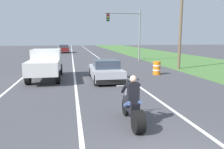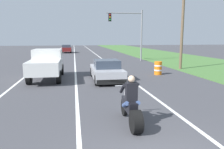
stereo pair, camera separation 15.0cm
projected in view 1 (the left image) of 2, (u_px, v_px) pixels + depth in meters
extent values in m
cube|color=white|center=(38.00, 65.00, 23.09)|extent=(0.14, 120.00, 0.01)
cube|color=white|center=(106.00, 63.00, 24.39)|extent=(0.14, 120.00, 0.01)
cube|color=white|center=(73.00, 64.00, 23.74)|extent=(0.14, 120.00, 0.01)
cube|color=#477538|center=(191.00, 61.00, 26.21)|extent=(10.00, 120.00, 0.06)
cylinder|color=black|center=(138.00, 122.00, 6.48)|extent=(0.28, 0.69, 0.69)
cylinder|color=black|center=(125.00, 107.00, 7.99)|extent=(0.12, 0.63, 0.63)
cube|color=black|center=(131.00, 105.00, 7.24)|extent=(0.28, 1.10, 0.36)
cylinder|color=#B2B2B7|center=(126.00, 97.00, 7.85)|extent=(0.08, 0.36, 0.73)
cylinder|color=#A5A5AA|center=(126.00, 86.00, 7.76)|extent=(0.70, 0.05, 0.05)
cube|color=black|center=(133.00, 92.00, 6.94)|extent=(0.36, 0.24, 0.60)
sphere|color=beige|center=(133.00, 79.00, 6.87)|extent=(0.22, 0.22, 0.22)
cylinder|color=#384C7A|center=(127.00, 104.00, 7.00)|extent=(0.14, 0.47, 0.32)
cylinder|color=black|center=(124.00, 89.00, 7.18)|extent=(0.10, 0.51, 0.40)
cylinder|color=#384C7A|center=(138.00, 104.00, 7.07)|extent=(0.14, 0.47, 0.32)
cylinder|color=black|center=(137.00, 88.00, 7.26)|extent=(0.10, 0.51, 0.40)
cube|color=#B7B7BC|center=(106.00, 72.00, 14.63)|extent=(1.80, 4.30, 0.64)
cube|color=#333D4C|center=(106.00, 64.00, 14.34)|extent=(1.56, 1.70, 0.52)
cube|color=black|center=(111.00, 82.00, 12.68)|extent=(1.76, 0.20, 0.28)
cylinder|color=black|center=(91.00, 72.00, 16.07)|extent=(0.24, 0.64, 0.64)
cylinder|color=black|center=(113.00, 71.00, 16.36)|extent=(0.24, 0.64, 0.64)
cylinder|color=black|center=(96.00, 80.00, 12.97)|extent=(0.24, 0.64, 0.64)
cylinder|color=black|center=(123.00, 79.00, 13.25)|extent=(0.24, 0.64, 0.64)
cube|color=silver|center=(47.00, 59.00, 15.68)|extent=(1.90, 2.10, 1.40)
cube|color=#333D4C|center=(47.00, 53.00, 15.96)|extent=(1.67, 0.29, 0.57)
cube|color=silver|center=(43.00, 67.00, 13.55)|extent=(1.90, 2.70, 0.80)
cylinder|color=black|center=(36.00, 70.00, 16.44)|extent=(0.28, 0.80, 0.80)
cylinder|color=black|center=(60.00, 70.00, 16.76)|extent=(0.28, 0.80, 0.80)
cylinder|color=black|center=(28.00, 78.00, 13.19)|extent=(0.28, 0.80, 0.80)
cylinder|color=black|center=(58.00, 77.00, 13.51)|extent=(0.28, 0.80, 0.80)
cylinder|color=gray|center=(140.00, 36.00, 26.46)|extent=(0.18, 0.18, 6.00)
cylinder|color=gray|center=(122.00, 13.00, 25.66)|extent=(4.22, 0.12, 0.12)
cube|color=black|center=(108.00, 17.00, 25.43)|extent=(0.32, 0.24, 0.90)
sphere|color=red|center=(108.00, 15.00, 25.25)|extent=(0.16, 0.16, 0.16)
sphere|color=orange|center=(108.00, 17.00, 25.29)|extent=(0.16, 0.16, 0.16)
sphere|color=green|center=(108.00, 20.00, 25.34)|extent=(0.16, 0.16, 0.16)
cylinder|color=brown|center=(181.00, 21.00, 19.08)|extent=(0.24, 0.24, 8.35)
cylinder|color=orange|center=(157.00, 68.00, 16.88)|extent=(0.56, 0.56, 1.00)
cylinder|color=white|center=(157.00, 65.00, 16.85)|extent=(0.58, 0.58, 0.10)
cylinder|color=white|center=(157.00, 70.00, 16.90)|extent=(0.58, 0.58, 0.10)
cube|color=maroon|center=(64.00, 49.00, 41.59)|extent=(1.76, 4.00, 0.70)
cube|color=#333D4C|center=(64.00, 46.00, 41.30)|extent=(1.56, 2.00, 0.50)
cylinder|color=black|center=(60.00, 51.00, 42.86)|extent=(0.20, 0.60, 0.60)
cylinder|color=black|center=(69.00, 51.00, 43.15)|extent=(0.20, 0.60, 0.60)
cylinder|color=black|center=(59.00, 52.00, 40.15)|extent=(0.20, 0.60, 0.60)
cylinder|color=black|center=(68.00, 52.00, 40.43)|extent=(0.20, 0.60, 0.60)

